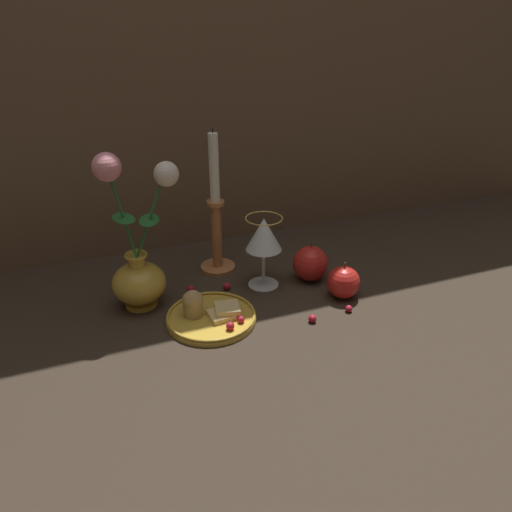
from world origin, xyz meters
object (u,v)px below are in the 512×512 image
candlestick (216,223)px  vase (138,263)px  plate_with_pastries (209,314)px  wine_glass (264,237)px  apple_beside_vase (310,263)px  apple_near_glass (343,282)px

candlestick → vase: bearing=-153.5°
plate_with_pastries → wine_glass: 0.21m
apple_beside_vase → plate_with_pastries: bearing=-163.6°
plate_with_pastries → candlestick: (0.08, 0.21, 0.11)m
apple_near_glass → plate_with_pastries: bearing=176.7°
apple_beside_vase → vase: bearing=176.0°
apple_near_glass → wine_glass: bearing=141.8°
apple_near_glass → vase: bearing=163.5°
plate_with_pastries → candlestick: candlestick is taller
apple_beside_vase → apple_near_glass: apple_beside_vase is taller
plate_with_pastries → apple_near_glass: apple_near_glass is taller
vase → wine_glass: 0.28m
wine_glass → apple_near_glass: 0.20m
vase → plate_with_pastries: (0.12, -0.11, -0.09)m
vase → candlestick: bearing=26.5°
wine_glass → apple_near_glass: wine_glass is taller
vase → apple_beside_vase: size_ratio=3.60×
candlestick → apple_beside_vase: 0.24m
vase → candlestick: 0.22m
wine_glass → apple_beside_vase: wine_glass is taller
wine_glass → candlestick: bearing=124.3°
candlestick → apple_beside_vase: candlestick is taller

